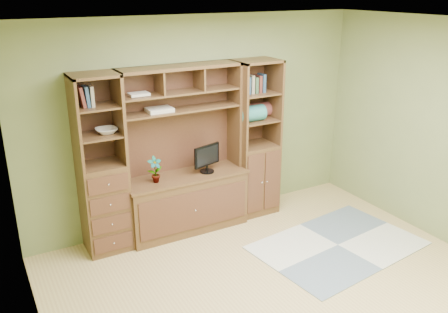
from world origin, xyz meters
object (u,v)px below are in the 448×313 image
right_tower (255,139)px  left_tower (101,166)px  center_hutch (185,152)px  monitor (207,154)px

right_tower → left_tower: bearing=180.0°
center_hutch → right_tower: bearing=2.2°
right_tower → monitor: 0.75m
center_hutch → monitor: bearing=-7.2°
center_hutch → left_tower: bearing=177.7°
right_tower → center_hutch: bearing=-177.8°
center_hutch → left_tower: size_ratio=1.00×
monitor → left_tower: bearing=160.2°
center_hutch → left_tower: (-1.00, 0.04, 0.00)m
center_hutch → left_tower: same height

